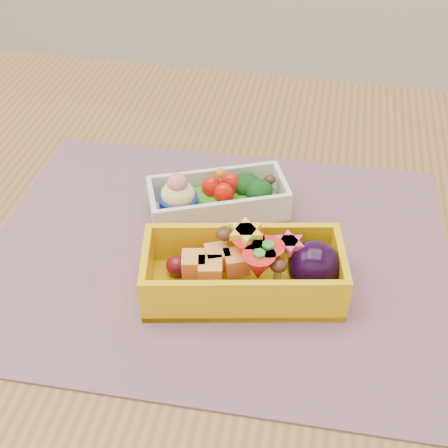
% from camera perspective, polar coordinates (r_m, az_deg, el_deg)
% --- Properties ---
extents(table, '(1.20, 0.80, 0.75)m').
position_cam_1_polar(table, '(0.72, -2.72, -7.42)').
color(table, brown).
rests_on(table, ground).
extents(placemat, '(0.49, 0.38, 0.00)m').
position_cam_1_polar(placemat, '(0.63, -0.76, -2.86)').
color(placemat, '#885E64').
rests_on(placemat, table).
extents(bento_white, '(0.16, 0.12, 0.06)m').
position_cam_1_polar(bento_white, '(0.67, -0.64, 2.35)').
color(bento_white, silver).
rests_on(bento_white, placemat).
extents(bento_yellow, '(0.20, 0.12, 0.06)m').
position_cam_1_polar(bento_yellow, '(0.57, 2.27, -4.39)').
color(bento_yellow, '#EAB60B').
rests_on(bento_yellow, placemat).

